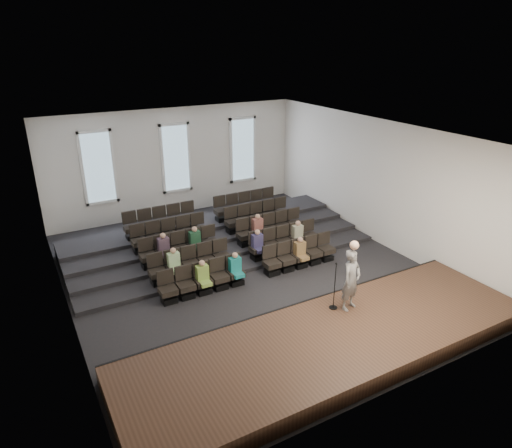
% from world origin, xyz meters
% --- Properties ---
extents(ground, '(14.00, 14.00, 0.00)m').
position_xyz_m(ground, '(0.00, 0.00, 0.00)').
color(ground, black).
rests_on(ground, ground).
extents(ceiling, '(12.00, 14.00, 0.02)m').
position_xyz_m(ceiling, '(0.00, 0.00, 5.01)').
color(ceiling, white).
rests_on(ceiling, ground).
extents(wall_back, '(12.00, 0.04, 5.00)m').
position_xyz_m(wall_back, '(0.00, 7.02, 2.50)').
color(wall_back, silver).
rests_on(wall_back, ground).
extents(wall_front, '(12.00, 0.04, 5.00)m').
position_xyz_m(wall_front, '(0.00, -7.02, 2.50)').
color(wall_front, silver).
rests_on(wall_front, ground).
extents(wall_left, '(0.04, 14.00, 5.00)m').
position_xyz_m(wall_left, '(-6.02, 0.00, 2.50)').
color(wall_left, silver).
rests_on(wall_left, ground).
extents(wall_right, '(0.04, 14.00, 5.00)m').
position_xyz_m(wall_right, '(6.02, 0.00, 2.50)').
color(wall_right, silver).
rests_on(wall_right, ground).
extents(stage, '(11.80, 3.60, 0.50)m').
position_xyz_m(stage, '(0.00, -5.10, 0.25)').
color(stage, '#422A1C').
rests_on(stage, ground).
extents(stage_lip, '(11.80, 0.06, 0.52)m').
position_xyz_m(stage_lip, '(0.00, -3.33, 0.25)').
color(stage_lip, black).
rests_on(stage_lip, ground).
extents(risers, '(11.80, 4.80, 0.60)m').
position_xyz_m(risers, '(0.00, 3.17, 0.20)').
color(risers, black).
rests_on(risers, ground).
extents(seating_rows, '(6.80, 4.70, 1.67)m').
position_xyz_m(seating_rows, '(-0.00, 1.54, 0.68)').
color(seating_rows, black).
rests_on(seating_rows, ground).
extents(windows, '(8.44, 0.10, 3.24)m').
position_xyz_m(windows, '(0.00, 6.95, 2.70)').
color(windows, white).
rests_on(windows, wall_back).
extents(audience, '(5.45, 2.64, 1.10)m').
position_xyz_m(audience, '(-0.28, 0.45, 0.83)').
color(audience, '#82A843').
rests_on(audience, seating_rows).
extents(speaker, '(0.77, 0.61, 1.86)m').
position_xyz_m(speaker, '(1.17, -4.25, 1.43)').
color(speaker, slate).
rests_on(speaker, stage).
extents(mic_stand, '(0.25, 0.25, 1.49)m').
position_xyz_m(mic_stand, '(0.77, -4.03, 0.94)').
color(mic_stand, black).
rests_on(mic_stand, stage).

